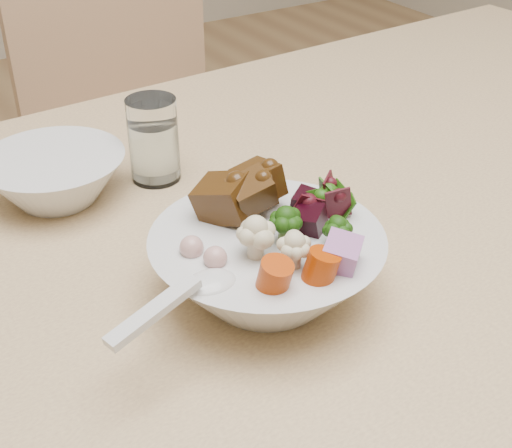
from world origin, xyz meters
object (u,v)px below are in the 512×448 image
object	(u,v)px
chair_far	(142,136)
food_bowl	(268,260)
water_glass	(154,143)
side_bowl	(55,178)
dining_table	(353,230)

from	to	relation	value
chair_far	food_bowl	size ratio (longest dim) A/B	4.08
food_bowl	water_glass	bearing A→B (deg)	88.33
food_bowl	side_bowl	size ratio (longest dim) A/B	1.33
chair_far	water_glass	bearing A→B (deg)	-110.89
dining_table	food_bowl	world-z (taller)	food_bowl
dining_table	water_glass	distance (m)	0.29
chair_far	food_bowl	xyz separation A→B (m)	(-0.21, -0.81, 0.25)
dining_table	side_bowl	distance (m)	0.39
water_glass	side_bowl	size ratio (longest dim) A/B	0.62
dining_table	water_glass	bearing A→B (deg)	143.46
dining_table	water_glass	world-z (taller)	water_glass
chair_far	food_bowl	distance (m)	0.87
dining_table	chair_far	bearing A→B (deg)	88.28
dining_table	chair_far	size ratio (longest dim) A/B	1.72
chair_far	food_bowl	world-z (taller)	chair_far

